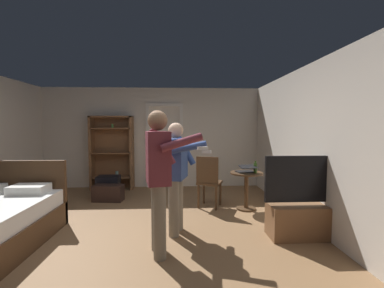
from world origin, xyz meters
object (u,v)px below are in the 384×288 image
object	(u,v)px
person_blue_shirt	(159,172)
suitcase_small	(108,186)
tv_flatscreen	(303,213)
side_table	(246,184)
person_striped_shirt	(177,170)
bookshelf	(112,150)
laptop	(246,170)
suitcase_dark	(108,193)
bottle_on_table	(255,168)
wooden_chair	(209,180)

from	to	relation	value
person_blue_shirt	suitcase_small	size ratio (longest dim) A/B	3.55
tv_flatscreen	person_blue_shirt	xyz separation A→B (m)	(-1.96, -0.38, 0.67)
side_table	person_striped_shirt	xyz separation A→B (m)	(-1.29, -1.01, 0.46)
bookshelf	laptop	size ratio (longest dim) A/B	4.61
side_table	person_blue_shirt	distance (m)	2.27
tv_flatscreen	suitcase_dark	world-z (taller)	tv_flatscreen
bottle_on_table	person_blue_shirt	size ratio (longest dim) A/B	0.13
side_table	laptop	xyz separation A→B (m)	(-0.02, -0.04, 0.28)
laptop	bottle_on_table	xyz separation A→B (m)	(0.16, -0.04, 0.04)
wooden_chair	person_blue_shirt	world-z (taller)	person_blue_shirt
tv_flatscreen	wooden_chair	bearing A→B (deg)	130.51
suitcase_small	person_striped_shirt	bearing A→B (deg)	-55.34
tv_flatscreen	suitcase_small	distance (m)	4.08
tv_flatscreen	suitcase_dark	xyz separation A→B (m)	(-3.20, 1.91, -0.17)
suitcase_dark	laptop	bearing A→B (deg)	-7.87
wooden_chair	tv_flatscreen	bearing A→B (deg)	-49.49
tv_flatscreen	person_striped_shirt	xyz separation A→B (m)	(-1.76, 0.24, 0.58)
bookshelf	person_blue_shirt	bearing A→B (deg)	-67.20
person_striped_shirt	suitcase_small	world-z (taller)	person_striped_shirt
bookshelf	laptop	world-z (taller)	bookshelf
side_table	suitcase_dark	size ratio (longest dim) A/B	1.16
suitcase_small	bottle_on_table	bearing A→B (deg)	-23.48
side_table	bottle_on_table	xyz separation A→B (m)	(0.14, -0.08, 0.32)
bookshelf	bottle_on_table	bearing A→B (deg)	-30.79
person_blue_shirt	bookshelf	bearing A→B (deg)	112.80
suitcase_dark	tv_flatscreen	bearing A→B (deg)	-24.09
bookshelf	side_table	bearing A→B (deg)	-30.84
person_blue_shirt	side_table	bearing A→B (deg)	47.47
bookshelf	side_table	xyz separation A→B (m)	(2.90, -1.73, -0.51)
person_striped_shirt	suitcase_dark	xyz separation A→B (m)	(-1.44, 1.68, -0.76)
laptop	suitcase_dark	distance (m)	2.86
laptop	person_striped_shirt	distance (m)	1.60
side_table	laptop	bearing A→B (deg)	-116.06
bottle_on_table	person_blue_shirt	world-z (taller)	person_blue_shirt
tv_flatscreen	suitcase_dark	size ratio (longest dim) A/B	1.90
suitcase_dark	suitcase_small	size ratio (longest dim) A/B	1.24
laptop	suitcase_small	distance (m)	3.11
person_striped_shirt	wooden_chair	bearing A→B (deg)	62.32
bottle_on_table	suitcase_small	xyz separation A→B (m)	(-2.99, 1.21, -0.58)
bookshelf	laptop	distance (m)	3.40
bookshelf	suitcase_dark	size ratio (longest dim) A/B	2.98
bookshelf	tv_flatscreen	distance (m)	4.55
bookshelf	bottle_on_table	distance (m)	3.55
wooden_chair	suitcase_dark	world-z (taller)	wooden_chair
bookshelf	laptop	xyz separation A→B (m)	(2.88, -1.78, -0.23)
person_blue_shirt	suitcase_dark	world-z (taller)	person_blue_shirt
bookshelf	person_striped_shirt	size ratio (longest dim) A/B	1.13
person_blue_shirt	wooden_chair	bearing A→B (deg)	65.46
tv_flatscreen	side_table	distance (m)	1.34
person_blue_shirt	laptop	bearing A→B (deg)	47.12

